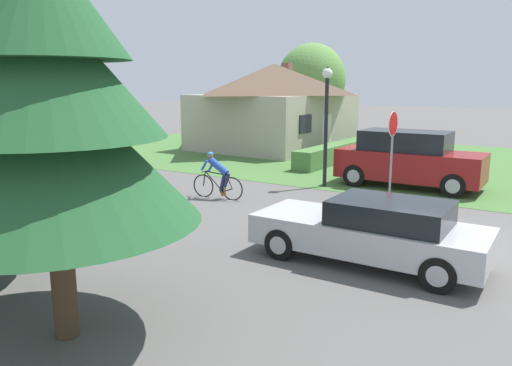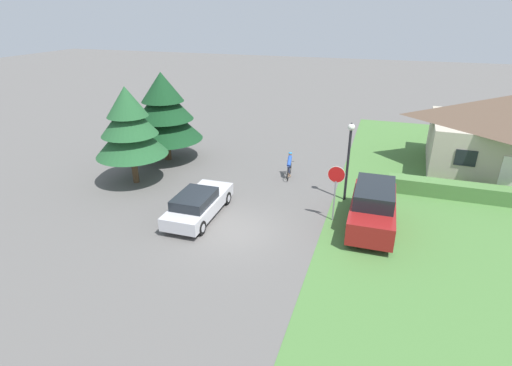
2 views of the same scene
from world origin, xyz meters
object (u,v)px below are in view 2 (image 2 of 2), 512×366
parked_suv_right (373,207)px  stop_sign (336,182)px  cyclist (289,166)px  conifer_tall_near (129,126)px  sedan_left_lane (198,204)px  conifer_tall_far (164,111)px  cottage_house (505,132)px  street_lamp (349,150)px

parked_suv_right → stop_sign: 2.01m
cyclist → conifer_tall_near: 9.28m
sedan_left_lane → conifer_tall_far: bearing=38.7°
cottage_house → street_lamp: cottage_house is taller
cottage_house → parked_suv_right: bearing=-123.0°
cottage_house → street_lamp: 11.02m
sedan_left_lane → cyclist: cyclist is taller
stop_sign → conifer_tall_far: bearing=-21.3°
sedan_left_lane → street_lamp: (6.42, 4.10, 2.09)m
parked_suv_right → conifer_tall_far: bearing=69.0°
cyclist → conifer_tall_near: conifer_tall_near is taller
cyclist → street_lamp: street_lamp is taller
cottage_house → sedan_left_lane: 18.68m
sedan_left_lane → conifer_tall_far: size_ratio=0.82×
cottage_house → stop_sign: 12.91m
cyclist → stop_sign: bearing=-150.4°
parked_suv_right → stop_sign: bearing=88.0°
cottage_house → parked_suv_right: (-6.89, -9.62, -1.43)m
stop_sign → conifer_tall_near: size_ratio=0.50×
sedan_left_lane → stop_sign: size_ratio=1.70×
cottage_house → sedan_left_lane: size_ratio=1.92×
cyclist → conifer_tall_far: (-8.37, 0.45, 2.52)m
cottage_house → conifer_tall_near: size_ratio=1.63×
cyclist → street_lamp: bearing=-126.7°
sedan_left_lane → stop_sign: bearing=-75.7°
conifer_tall_far → cyclist: bearing=-3.1°
conifer_tall_near → street_lamp: bearing=7.2°
stop_sign → conifer_tall_far: conifer_tall_far is taller
cottage_house → conifer_tall_near: (-20.05, -8.63, 0.90)m
parked_suv_right → conifer_tall_far: (-13.36, 4.96, 2.25)m
stop_sign → street_lamp: bearing=-94.4°
parked_suv_right → conifer_tall_near: 13.41m
cyclist → parked_suv_right: parked_suv_right is taller
parked_suv_right → street_lamp: 3.38m
sedan_left_lane → conifer_tall_near: 6.44m
stop_sign → street_lamp: street_lamp is taller
conifer_tall_near → conifer_tall_far: bearing=92.8°
parked_suv_right → street_lamp: (-1.49, 2.47, 1.77)m
conifer_tall_near → sedan_left_lane: bearing=-26.5°
stop_sign → conifer_tall_near: (-11.42, 0.95, 1.35)m
conifer_tall_near → conifer_tall_far: (-0.19, 3.97, -0.08)m
cottage_house → cyclist: (-11.88, -5.11, -1.70)m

